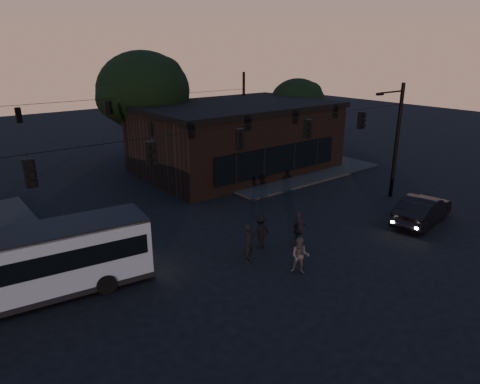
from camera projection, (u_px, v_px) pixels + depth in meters
ground at (297, 281)px, 18.45m from camera, size 120.00×120.00×0.00m
sidewalk_far_right at (279, 167)px, 35.88m from camera, size 14.00×10.00×0.15m
building at (236, 137)px, 34.75m from camera, size 15.40×10.41×5.40m
tree_behind at (143, 91)px, 35.20m from camera, size 7.60×7.60×9.43m
tree_right at (297, 102)px, 40.92m from camera, size 5.20×5.20×6.86m
signal_rig_near at (240, 163)px, 20.01m from camera, size 26.24×0.30×7.50m
signal_rig_far at (108, 123)px, 32.01m from camera, size 26.24×0.30×7.50m
bus at (17, 265)px, 16.47m from camera, size 10.39×3.63×2.86m
car at (423, 210)px, 24.33m from camera, size 5.16×2.50×1.63m
pedestrian_a at (249, 243)px, 19.87m from camera, size 0.82×0.75×1.89m
pedestrian_b at (300, 256)px, 18.85m from camera, size 1.02×1.05×1.70m
pedestrian_c at (299, 230)px, 21.40m from camera, size 1.14×0.63×1.83m
pedestrian_d at (260, 231)px, 21.23m from camera, size 1.20×0.72×1.82m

